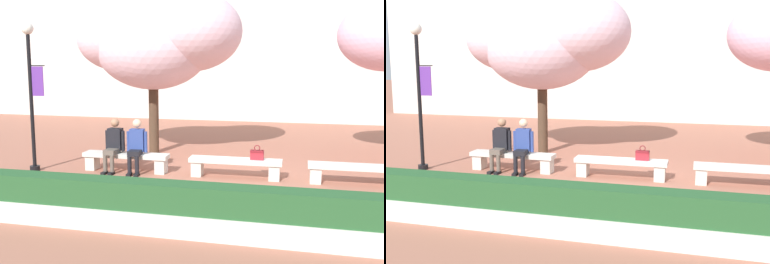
# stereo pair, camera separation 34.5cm
# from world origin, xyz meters

# --- Properties ---
(ground_plane) EXTENTS (100.00, 100.00, 0.00)m
(ground_plane) POSITION_xyz_m (0.00, 0.00, 0.00)
(ground_plane) COLOR #9E604C
(building_facade) EXTENTS (28.00, 4.00, 7.38)m
(building_facade) POSITION_xyz_m (0.00, 12.16, 3.69)
(building_facade) COLOR beige
(building_facade) RESTS_ON ground
(stone_bench_west_end) EXTENTS (2.13, 0.44, 0.45)m
(stone_bench_west_end) POSITION_xyz_m (-2.68, 0.00, 0.31)
(stone_bench_west_end) COLOR beige
(stone_bench_west_end) RESTS_ON ground
(stone_bench_near_west) EXTENTS (2.13, 0.44, 0.45)m
(stone_bench_near_west) POSITION_xyz_m (0.00, 0.00, 0.31)
(stone_bench_near_west) COLOR beige
(stone_bench_near_west) RESTS_ON ground
(stone_bench_center) EXTENTS (2.13, 0.44, 0.45)m
(stone_bench_center) POSITION_xyz_m (2.68, 0.00, 0.31)
(stone_bench_center) COLOR beige
(stone_bench_center) RESTS_ON ground
(person_seated_left) EXTENTS (0.51, 0.69, 1.29)m
(person_seated_left) POSITION_xyz_m (-2.97, -0.05, 0.70)
(person_seated_left) COLOR black
(person_seated_left) RESTS_ON ground
(person_seated_right) EXTENTS (0.51, 0.71, 1.29)m
(person_seated_right) POSITION_xyz_m (-2.39, -0.05, 0.70)
(person_seated_right) COLOR black
(person_seated_right) RESTS_ON ground
(handbag) EXTENTS (0.30, 0.15, 0.34)m
(handbag) POSITION_xyz_m (0.49, -0.00, 0.58)
(handbag) COLOR #A3232D
(handbag) RESTS_ON stone_bench_near_west
(cherry_tree_main) EXTENTS (4.75, 3.34, 4.64)m
(cherry_tree_main) POSITION_xyz_m (-2.56, 2.37, 3.29)
(cherry_tree_main) COLOR #473323
(cherry_tree_main) RESTS_ON ground
(lamp_post_with_banner) EXTENTS (0.54, 0.28, 3.56)m
(lamp_post_with_banner) POSITION_xyz_m (-4.89, -0.47, 2.15)
(lamp_post_with_banner) COLOR black
(lamp_post_with_banner) RESTS_ON ground
(planter_hedge_foreground) EXTENTS (10.24, 0.50, 0.80)m
(planter_hedge_foreground) POSITION_xyz_m (0.00, -3.62, 0.39)
(planter_hedge_foreground) COLOR beige
(planter_hedge_foreground) RESTS_ON ground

